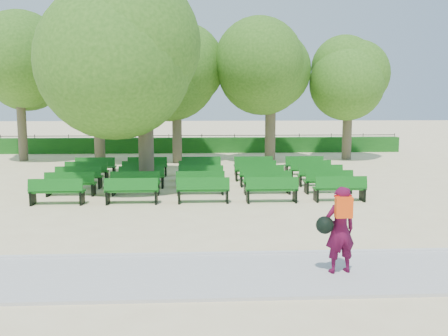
# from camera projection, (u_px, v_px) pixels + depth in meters

# --- Properties ---
(ground) EXTENTS (120.00, 120.00, 0.00)m
(ground) POSITION_uv_depth(u_px,v_px,m) (175.00, 198.00, 16.19)
(ground) COLOR beige
(paving) EXTENTS (30.00, 2.20, 0.06)m
(paving) POSITION_uv_depth(u_px,v_px,m) (158.00, 277.00, 8.87)
(paving) COLOR #BAB9B5
(paving) RESTS_ON ground
(curb) EXTENTS (30.00, 0.12, 0.10)m
(curb) POSITION_uv_depth(u_px,v_px,m) (162.00, 256.00, 10.00)
(curb) COLOR silver
(curb) RESTS_ON ground
(hedge) EXTENTS (26.00, 0.70, 0.90)m
(hedge) POSITION_uv_depth(u_px,v_px,m) (185.00, 145.00, 29.98)
(hedge) COLOR #175517
(hedge) RESTS_ON ground
(fence) EXTENTS (26.00, 0.10, 1.02)m
(fence) POSITION_uv_depth(u_px,v_px,m) (186.00, 152.00, 30.44)
(fence) COLOR black
(fence) RESTS_ON ground
(tree_line) EXTENTS (21.80, 6.80, 7.04)m
(tree_line) POSITION_uv_depth(u_px,v_px,m) (184.00, 161.00, 26.09)
(tree_line) COLOR #3C6F1D
(tree_line) RESTS_ON ground
(bench_array) EXTENTS (1.65, 0.64, 1.02)m
(bench_array) POSITION_uv_depth(u_px,v_px,m) (201.00, 185.00, 18.15)
(bench_array) COLOR #105C13
(bench_array) RESTS_ON ground
(tree_among) EXTENTS (5.00, 5.00, 7.15)m
(tree_among) POSITION_uv_depth(u_px,v_px,m) (144.00, 49.00, 17.14)
(tree_among) COLOR brown
(tree_among) RESTS_ON ground
(person) EXTENTS (0.77, 0.50, 1.57)m
(person) POSITION_uv_depth(u_px,v_px,m) (339.00, 229.00, 8.90)
(person) COLOR #4D0B29
(person) RESTS_ON ground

